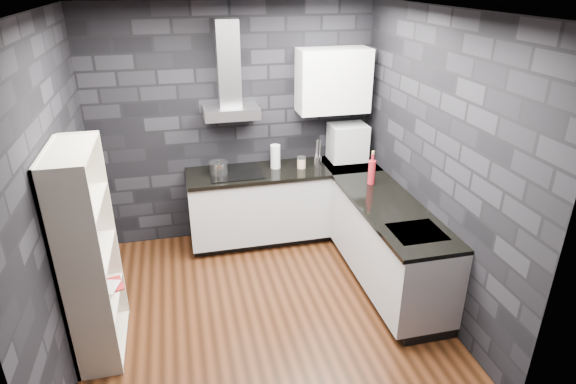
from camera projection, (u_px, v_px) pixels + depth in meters
name	position (u px, v px, depth m)	size (l,w,h in m)	color
ground	(263.00, 309.00, 4.62)	(3.20, 3.20, 0.00)	#402010
ceiling	(256.00, 10.00, 3.50)	(3.20, 3.20, 0.00)	white
wall_back	(235.00, 126.00, 5.50)	(3.20, 0.05, 2.70)	black
wall_front	(314.00, 294.00, 2.62)	(3.20, 0.05, 2.70)	black
wall_left	(54.00, 199.00, 3.72)	(0.05, 3.20, 2.70)	black
wall_right	(435.00, 164.00, 4.40)	(0.05, 3.20, 2.70)	black
toekick_back	(283.00, 232.00, 5.89)	(2.18, 0.50, 0.10)	black
toekick_right	(389.00, 280.00, 4.97)	(0.50, 1.78, 0.10)	black
counter_back_cab	(284.00, 202.00, 5.68)	(2.20, 0.60, 0.76)	#BCBCC0
counter_right_cab	(389.00, 244.00, 4.79)	(0.60, 1.80, 0.76)	#BCBCC0
counter_back_top	(284.00, 171.00, 5.50)	(2.20, 0.62, 0.04)	black
counter_right_top	(391.00, 209.00, 4.62)	(0.62, 1.80, 0.04)	black
counter_corner_top	(349.00, 164.00, 5.68)	(0.62, 0.62, 0.04)	black
hood_body	(231.00, 112.00, 5.23)	(0.60, 0.34, 0.12)	#A1A1A6
hood_chimney	(228.00, 64.00, 5.08)	(0.24, 0.20, 0.90)	#A1A1A6
upper_cabinet	(333.00, 81.00, 5.35)	(0.80, 0.35, 0.70)	white
cooktop	(236.00, 172.00, 5.39)	(0.58, 0.50, 0.01)	black
sink_rim	(417.00, 232.00, 4.17)	(0.44, 0.40, 0.01)	#A1A1A6
pot	(219.00, 168.00, 5.32)	(0.20, 0.20, 0.12)	silver
glass_vase	(275.00, 157.00, 5.47)	(0.11, 0.11, 0.27)	silver
storage_jar	(301.00, 163.00, 5.50)	(0.10, 0.10, 0.12)	#C7AB8A
utensil_crock	(318.00, 161.00, 5.55)	(0.09, 0.09, 0.12)	silver
appliance_garage	(348.00, 142.00, 5.66)	(0.43, 0.33, 0.43)	#B4B8BC
red_bottle	(372.00, 172.00, 5.06)	(0.08, 0.08, 0.26)	#A51C25
bookshelf	(89.00, 256.00, 3.82)	(0.34, 0.80, 1.80)	beige
fruit_bowl	(87.00, 257.00, 3.73)	(0.22, 0.22, 0.06)	silver
book_red	(100.00, 278.00, 4.11)	(0.17, 0.02, 0.23)	maroon
book_second	(98.00, 278.00, 4.06)	(0.15, 0.02, 0.21)	#B2B2B2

